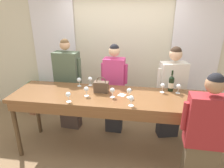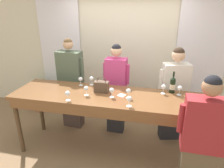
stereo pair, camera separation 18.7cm
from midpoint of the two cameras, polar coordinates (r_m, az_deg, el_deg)
name	(u,v)px [view 1 (the left image)]	position (r m, az deg, el deg)	size (l,w,h in m)	color
ground_plane	(111,150)	(3.62, -1.77, -18.47)	(18.00, 18.00, 0.00)	#846647
wall_back	(122,52)	(4.32, 1.59, 9.17)	(12.00, 0.06, 2.80)	beige
curtain_panel_left	(55,53)	(4.69, -16.96, 8.54)	(0.95, 0.03, 2.69)	white
curtain_panel_right	(194,58)	(4.35, 21.34, 7.02)	(0.95, 0.03, 2.69)	white
tasting_bar	(111,101)	(3.07, -2.05, -4.94)	(3.08, 0.81, 1.05)	brown
wine_bottle	(171,83)	(3.26, 15.01, 0.15)	(0.08, 0.08, 0.34)	black
handbag	(101,87)	(3.13, -4.82, -0.77)	(0.23, 0.11, 0.25)	brown
wine_glass_front_left	(129,91)	(2.93, 3.09, -2.02)	(0.07, 0.07, 0.15)	white
wine_glass_front_mid	(131,99)	(2.69, 3.55, -4.21)	(0.07, 0.07, 0.15)	white
wine_glass_front_right	(179,87)	(3.21, 16.92, -0.76)	(0.07, 0.07, 0.15)	white
wine_glass_center_left	(90,79)	(3.41, -7.83, 1.29)	(0.07, 0.07, 0.15)	white
wine_glass_center_mid	(68,95)	(2.89, -14.22, -3.06)	(0.07, 0.07, 0.15)	white
wine_glass_center_right	(79,80)	(3.41, -10.97, 1.09)	(0.07, 0.07, 0.15)	white
wine_glass_back_left	(86,89)	(3.02, -9.12, -1.56)	(0.07, 0.07, 0.15)	white
wine_glass_back_mid	(163,86)	(3.18, 12.66, -0.58)	(0.07, 0.07, 0.15)	white
wine_glass_back_right	(112,91)	(2.94, -1.72, -1.90)	(0.07, 0.07, 0.15)	white
wine_glass_near_host	(204,98)	(2.95, 23.06, -3.64)	(0.07, 0.07, 0.15)	white
napkin	(122,95)	(3.05, 1.08, -3.19)	(0.13, 0.13, 0.00)	white
guest_olive_jacket	(68,86)	(3.91, -13.72, -0.46)	(0.57, 0.28, 1.79)	#473833
guest_pink_top	(114,89)	(3.68, -0.84, -1.48)	(0.48, 0.25, 1.72)	#28282D
guest_cream_sweater	(171,93)	(3.67, 15.15, -2.52)	(0.55, 0.33, 1.71)	#28282D
host_pouring	(204,140)	(2.61, 22.85, -14.50)	(0.57, 0.23, 1.68)	brown
potted_plant	(34,96)	(4.90, -22.52, -3.12)	(0.41, 0.41, 0.77)	#935B3D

